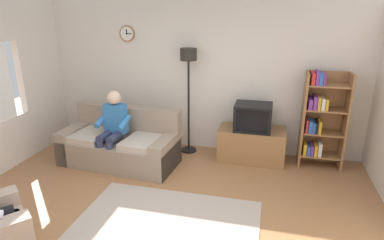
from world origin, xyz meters
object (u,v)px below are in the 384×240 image
at_px(floor_lamp, 188,72).
at_px(person_on_couch, 113,125).
at_px(bookshelf, 320,119).
at_px(tv, 253,117).
at_px(tv_stand, 251,144).
at_px(couch, 120,145).

relative_size(floor_lamp, person_on_couch, 1.49).
bearing_deg(bookshelf, tv, -174.97).
height_order(tv_stand, floor_lamp, floor_lamp).
bearing_deg(person_on_couch, floor_lamp, 38.92).
height_order(bookshelf, floor_lamp, floor_lamp).
distance_m(tv, person_on_couch, 2.29).
bearing_deg(tv_stand, bookshelf, 3.71).
bearing_deg(floor_lamp, couch, -143.57).
relative_size(tv, bookshelf, 0.38).
bearing_deg(tv, floor_lamp, 173.75).
bearing_deg(person_on_couch, tv, 18.32).
distance_m(couch, tv, 2.25).
relative_size(couch, bookshelf, 1.25).
distance_m(floor_lamp, person_on_couch, 1.54).
bearing_deg(floor_lamp, tv, -6.25).
height_order(couch, floor_lamp, floor_lamp).
bearing_deg(tv_stand, couch, -163.37).
height_order(tv_stand, tv, tv).
relative_size(couch, floor_lamp, 1.06).
xyz_separation_m(couch, person_on_couch, (-0.05, -0.11, 0.39)).
distance_m(tv, floor_lamp, 1.32).
xyz_separation_m(couch, bookshelf, (3.17, 0.70, 0.49)).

